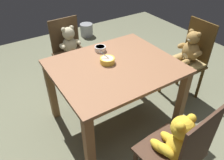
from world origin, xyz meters
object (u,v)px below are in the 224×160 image
(teddy_chair_near_right, at_px, (188,55))
(porridge_bowl_yellow_center, at_px, (107,60))
(teddy_chair_far_center, at_px, (70,47))
(dining_table, at_px, (115,76))
(porridge_bowl_white_far_center, at_px, (100,49))
(metal_pail, at_px, (87,30))
(teddy_chair_near_front, at_px, (178,146))

(teddy_chair_near_right, relative_size, porridge_bowl_yellow_center, 6.74)
(teddy_chair_near_right, distance_m, teddy_chair_far_center, 1.40)
(dining_table, xyz_separation_m, porridge_bowl_white_far_center, (0.02, 0.31, 0.15))
(dining_table, height_order, porridge_bowl_yellow_center, porridge_bowl_yellow_center)
(metal_pail, bearing_deg, teddy_chair_near_front, -105.56)
(porridge_bowl_white_far_center, bearing_deg, dining_table, -94.48)
(porridge_bowl_yellow_center, height_order, porridge_bowl_white_far_center, porridge_bowl_yellow_center)
(dining_table, bearing_deg, porridge_bowl_yellow_center, 119.24)
(teddy_chair_near_front, bearing_deg, teddy_chair_far_center, -4.99)
(porridge_bowl_yellow_center, distance_m, porridge_bowl_white_far_center, 0.25)
(dining_table, height_order, porridge_bowl_white_far_center, porridge_bowl_white_far_center)
(dining_table, bearing_deg, teddy_chair_far_center, 94.87)
(porridge_bowl_white_far_center, bearing_deg, porridge_bowl_yellow_center, -104.80)
(porridge_bowl_yellow_center, relative_size, metal_pail, 0.59)
(teddy_chair_near_front, distance_m, porridge_bowl_white_far_center, 1.20)
(teddy_chair_near_right, xyz_separation_m, teddy_chair_near_front, (-1.03, -0.81, 0.00))
(metal_pail, bearing_deg, porridge_bowl_white_far_center, -112.16)
(dining_table, distance_m, teddy_chair_near_right, 0.96)
(dining_table, distance_m, teddy_chair_near_front, 0.88)
(metal_pail, bearing_deg, teddy_chair_far_center, -123.76)
(porridge_bowl_yellow_center, relative_size, porridge_bowl_white_far_center, 1.23)
(teddy_chair_near_front, distance_m, metal_pail, 3.17)
(teddy_chair_near_right, distance_m, teddy_chair_near_front, 1.31)
(teddy_chair_near_front, bearing_deg, teddy_chair_near_right, -56.96)
(teddy_chair_far_center, distance_m, metal_pail, 1.59)
(porridge_bowl_yellow_center, bearing_deg, metal_pail, 68.65)
(teddy_chair_near_front, xyz_separation_m, porridge_bowl_white_far_center, (0.09, 1.18, 0.18))
(dining_table, bearing_deg, porridge_bowl_white_far_center, 85.52)
(teddy_chair_near_right, bearing_deg, porridge_bowl_white_far_center, -21.01)
(dining_table, xyz_separation_m, porridge_bowl_yellow_center, (-0.04, 0.07, 0.15))
(dining_table, bearing_deg, teddy_chair_near_front, -94.48)
(dining_table, relative_size, teddy_chair_near_right, 1.21)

